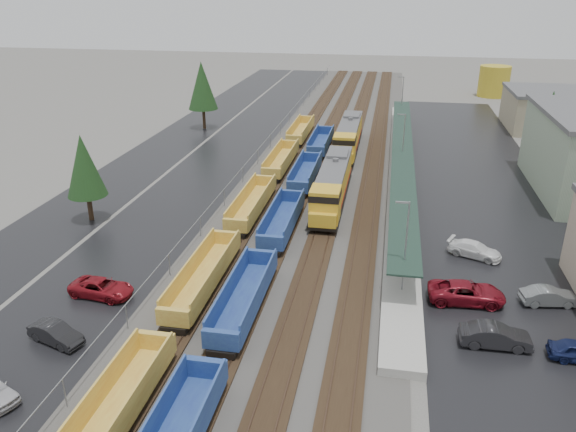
% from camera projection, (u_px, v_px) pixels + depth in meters
% --- Properties ---
extents(ballast_strip, '(20.00, 160.00, 0.08)m').
position_uv_depth(ballast_strip, '(334.00, 151.00, 81.61)').
color(ballast_strip, '#302D2B').
rests_on(ballast_strip, ground).
extents(trackbed, '(14.60, 160.00, 0.22)m').
position_uv_depth(trackbed, '(334.00, 150.00, 81.57)').
color(trackbed, black).
rests_on(trackbed, ground).
extents(west_parking_lot, '(10.00, 160.00, 0.02)m').
position_uv_depth(west_parking_lot, '(235.00, 146.00, 84.13)').
color(west_parking_lot, black).
rests_on(west_parking_lot, ground).
extents(west_road, '(9.00, 160.00, 0.02)m').
position_uv_depth(west_road, '(171.00, 143.00, 85.80)').
color(west_road, black).
rests_on(west_road, ground).
extents(east_commuter_lot, '(16.00, 100.00, 0.02)m').
position_uv_depth(east_commuter_lot, '(479.00, 181.00, 69.37)').
color(east_commuter_lot, black).
rests_on(east_commuter_lot, ground).
extents(station_platform, '(3.00, 80.00, 8.00)m').
position_uv_depth(station_platform, '(401.00, 171.00, 70.69)').
color(station_platform, '#9E9B93').
rests_on(station_platform, ground).
extents(chainlink_fence, '(0.08, 160.04, 2.02)m').
position_uv_depth(chainlink_fence, '(268.00, 140.00, 81.18)').
color(chainlink_fence, gray).
rests_on(chainlink_fence, ground).
extents(distant_hills, '(301.00, 140.00, 25.20)m').
position_uv_depth(distant_hills, '(495.00, 48.00, 210.98)').
color(distant_hills, '#485340').
rests_on(distant_hills, ground).
extents(tree_west_near, '(3.96, 3.96, 9.00)m').
position_uv_depth(tree_west_near, '(84.00, 166.00, 55.83)').
color(tree_west_near, '#332316').
rests_on(tree_west_near, ground).
extents(tree_west_far, '(4.84, 4.84, 11.00)m').
position_uv_depth(tree_west_far, '(202.00, 86.00, 91.82)').
color(tree_west_far, '#332316').
rests_on(tree_west_far, ground).
extents(tree_east, '(4.40, 4.40, 10.00)m').
position_uv_depth(tree_east, '(549.00, 118.00, 72.65)').
color(tree_east, '#332316').
rests_on(tree_east, ground).
extents(locomotive_lead, '(2.92, 19.23, 4.35)m').
position_uv_depth(locomotive_lead, '(333.00, 184.00, 61.17)').
color(locomotive_lead, black).
rests_on(locomotive_lead, ground).
extents(locomotive_trail, '(2.92, 19.23, 4.35)m').
position_uv_depth(locomotive_trail, '(348.00, 137.00, 80.24)').
color(locomotive_trail, black).
rests_on(locomotive_trail, ground).
extents(well_string_yellow, '(2.46, 94.03, 2.18)m').
position_uv_depth(well_string_yellow, '(232.00, 235.00, 51.82)').
color(well_string_yellow, gold).
rests_on(well_string_yellow, ground).
extents(well_string_blue, '(2.53, 86.66, 2.25)m').
position_uv_depth(well_string_blue, '(266.00, 254.00, 48.19)').
color(well_string_blue, navy).
rests_on(well_string_blue, ground).
extents(storage_tank, '(6.45, 6.45, 6.45)m').
position_uv_depth(storage_tank, '(494.00, 81.00, 119.98)').
color(storage_tank, gold).
rests_on(storage_tank, ground).
extents(parked_car_west_b, '(2.66, 4.38, 1.36)m').
position_uv_depth(parked_car_west_b, '(56.00, 334.00, 37.98)').
color(parked_car_west_b, black).
rests_on(parked_car_west_b, ground).
extents(parked_car_west_c, '(2.85, 5.25, 1.40)m').
position_uv_depth(parked_car_west_c, '(102.00, 288.00, 43.63)').
color(parked_car_west_c, maroon).
rests_on(parked_car_west_c, ground).
extents(parked_car_east_a, '(1.76, 4.76, 1.56)m').
position_uv_depth(parked_car_east_a, '(495.00, 336.00, 37.55)').
color(parked_car_east_a, black).
rests_on(parked_car_east_a, ground).
extents(parked_car_east_b, '(2.98, 5.92, 1.61)m').
position_uv_depth(parked_car_east_b, '(467.00, 293.00, 42.78)').
color(parked_car_east_b, maroon).
rests_on(parked_car_east_b, ground).
extents(parked_car_east_c, '(3.60, 5.08, 1.36)m').
position_uv_depth(parked_car_east_c, '(475.00, 250.00, 49.94)').
color(parked_car_east_c, white).
rests_on(parked_car_east_c, ground).
extents(parked_car_east_e, '(2.13, 4.39, 1.39)m').
position_uv_depth(parked_car_east_e, '(549.00, 297.00, 42.46)').
color(parked_car_east_e, slate).
rests_on(parked_car_east_e, ground).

